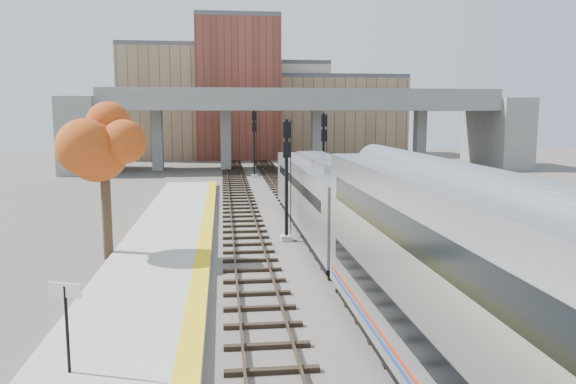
{
  "coord_description": "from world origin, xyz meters",
  "views": [
    {
      "loc": [
        -4.38,
        -22.58,
        6.69
      ],
      "look_at": [
        -0.93,
        7.04,
        2.5
      ],
      "focal_mm": 35.0,
      "sensor_mm": 36.0,
      "label": 1
    }
  ],
  "objects_px": {
    "tree": "(103,138)",
    "car_c": "(443,172)",
    "signal_mast_far": "(254,145)",
    "signal_mast_near": "(287,184)",
    "locomotive": "(322,195)",
    "car_a": "(385,182)",
    "signal_mast_mid": "(323,160)",
    "car_b": "(404,177)"
  },
  "relations": [
    {
      "from": "tree",
      "to": "car_c",
      "type": "xyz_separation_m",
      "value": [
        28.04,
        29.48,
        -4.95
      ]
    },
    {
      "from": "signal_mast_far",
      "to": "signal_mast_near",
      "type": "bearing_deg",
      "value": -90.0
    },
    {
      "from": "locomotive",
      "to": "car_c",
      "type": "bearing_deg",
      "value": 55.99
    },
    {
      "from": "signal_mast_far",
      "to": "tree",
      "type": "height_order",
      "value": "tree"
    },
    {
      "from": "car_a",
      "to": "car_c",
      "type": "bearing_deg",
      "value": 37.82
    },
    {
      "from": "locomotive",
      "to": "tree",
      "type": "bearing_deg",
      "value": -160.43
    },
    {
      "from": "signal_mast_far",
      "to": "car_c",
      "type": "height_order",
      "value": "signal_mast_far"
    },
    {
      "from": "locomotive",
      "to": "signal_mast_near",
      "type": "distance_m",
      "value": 2.53
    },
    {
      "from": "signal_mast_near",
      "to": "car_a",
      "type": "height_order",
      "value": "signal_mast_near"
    },
    {
      "from": "signal_mast_mid",
      "to": "car_a",
      "type": "distance_m",
      "value": 10.7
    },
    {
      "from": "signal_mast_far",
      "to": "tree",
      "type": "xyz_separation_m",
      "value": [
        -8.62,
        -32.38,
        2.13
      ]
    },
    {
      "from": "signal_mast_mid",
      "to": "car_c",
      "type": "height_order",
      "value": "signal_mast_mid"
    },
    {
      "from": "locomotive",
      "to": "signal_mast_mid",
      "type": "bearing_deg",
      "value": 79.46
    },
    {
      "from": "car_b",
      "to": "car_c",
      "type": "bearing_deg",
      "value": 7.3
    },
    {
      "from": "car_b",
      "to": "car_c",
      "type": "relative_size",
      "value": 0.9
    },
    {
      "from": "signal_mast_near",
      "to": "car_a",
      "type": "distance_m",
      "value": 22.64
    },
    {
      "from": "signal_mast_far",
      "to": "tree",
      "type": "bearing_deg",
      "value": -104.9
    },
    {
      "from": "signal_mast_far",
      "to": "car_a",
      "type": "relative_size",
      "value": 2.15
    },
    {
      "from": "car_b",
      "to": "car_c",
      "type": "distance_m",
      "value": 6.92
    },
    {
      "from": "signal_mast_mid",
      "to": "tree",
      "type": "relative_size",
      "value": 0.89
    },
    {
      "from": "signal_mast_far",
      "to": "locomotive",
      "type": "bearing_deg",
      "value": -85.8
    },
    {
      "from": "signal_mast_near",
      "to": "tree",
      "type": "xyz_separation_m",
      "value": [
        -8.62,
        -2.63,
        2.55
      ]
    },
    {
      "from": "tree",
      "to": "car_a",
      "type": "xyz_separation_m",
      "value": [
        19.69,
        22.22,
        -4.99
      ]
    },
    {
      "from": "locomotive",
      "to": "car_a",
      "type": "bearing_deg",
      "value": 64.02
    },
    {
      "from": "signal_mast_far",
      "to": "tree",
      "type": "distance_m",
      "value": 33.58
    },
    {
      "from": "signal_mast_mid",
      "to": "locomotive",
      "type": "bearing_deg",
      "value": -100.54
    },
    {
      "from": "car_b",
      "to": "car_a",
      "type": "bearing_deg",
      "value": -162.06
    },
    {
      "from": "car_a",
      "to": "car_b",
      "type": "bearing_deg",
      "value": 44.45
    },
    {
      "from": "signal_mast_mid",
      "to": "signal_mast_far",
      "type": "height_order",
      "value": "signal_mast_far"
    },
    {
      "from": "signal_mast_mid",
      "to": "car_c",
      "type": "xyz_separation_m",
      "value": [
        15.32,
        14.92,
        -2.64
      ]
    },
    {
      "from": "signal_mast_far",
      "to": "car_a",
      "type": "xyz_separation_m",
      "value": [
        11.07,
        -10.16,
        -2.86
      ]
    },
    {
      "from": "tree",
      "to": "car_b",
      "type": "distance_m",
      "value": 34.23
    },
    {
      "from": "tree",
      "to": "signal_mast_mid",
      "type": "bearing_deg",
      "value": 48.86
    },
    {
      "from": "signal_mast_mid",
      "to": "car_a",
      "type": "relative_size",
      "value": 2.07
    },
    {
      "from": "signal_mast_mid",
      "to": "car_c",
      "type": "bearing_deg",
      "value": 44.25
    },
    {
      "from": "locomotive",
      "to": "car_c",
      "type": "xyz_separation_m",
      "value": [
        17.32,
        25.67,
        -1.64
      ]
    },
    {
      "from": "signal_mast_far",
      "to": "car_c",
      "type": "distance_m",
      "value": 19.84
    },
    {
      "from": "car_b",
      "to": "car_c",
      "type": "xyz_separation_m",
      "value": [
        5.52,
        4.16,
        -0.01
      ]
    },
    {
      "from": "locomotive",
      "to": "signal_mast_near",
      "type": "height_order",
      "value": "signal_mast_near"
    },
    {
      "from": "signal_mast_near",
      "to": "signal_mast_mid",
      "type": "distance_m",
      "value": 12.61
    },
    {
      "from": "locomotive",
      "to": "car_a",
      "type": "relative_size",
      "value": 5.86
    },
    {
      "from": "car_a",
      "to": "car_c",
      "type": "xyz_separation_m",
      "value": [
        8.35,
        7.26,
        0.05
      ]
    }
  ]
}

